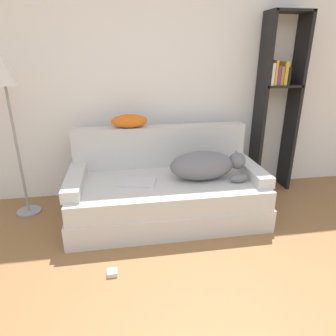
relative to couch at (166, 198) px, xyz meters
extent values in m
cube|color=white|center=(0.07, 0.68, 1.16)|extent=(7.45, 0.06, 2.70)
cube|color=silver|center=(0.00, 0.00, -0.09)|extent=(1.81, 0.92, 0.22)
cube|color=silver|center=(0.00, -0.01, 0.11)|extent=(1.77, 0.88, 0.18)
cube|color=silver|center=(0.00, 0.39, 0.41)|extent=(1.77, 0.15, 0.42)
cube|color=silver|center=(-0.83, -0.01, 0.25)|extent=(0.15, 0.73, 0.10)
cube|color=silver|center=(0.83, -0.01, 0.25)|extent=(0.15, 0.73, 0.10)
ellipsoid|color=slate|center=(0.33, -0.05, 0.34)|extent=(0.60, 0.30, 0.27)
sphere|color=slate|center=(0.67, -0.05, 0.37)|extent=(0.16, 0.16, 0.16)
cone|color=slate|center=(0.67, -0.09, 0.42)|extent=(0.06, 0.06, 0.07)
cone|color=slate|center=(0.67, -0.01, 0.42)|extent=(0.06, 0.06, 0.07)
ellipsoid|color=slate|center=(0.65, -0.19, 0.24)|extent=(0.18, 0.07, 0.08)
cube|color=silver|center=(-0.28, -0.04, 0.21)|extent=(0.38, 0.29, 0.02)
ellipsoid|color=orange|center=(-0.31, 0.39, 0.69)|extent=(0.36, 0.20, 0.13)
cube|color=black|center=(1.12, 0.50, 0.76)|extent=(0.04, 0.26, 1.91)
cube|color=black|center=(1.52, 0.50, 0.76)|extent=(0.04, 0.26, 1.91)
cube|color=black|center=(1.32, 0.50, 1.70)|extent=(0.41, 0.26, 0.02)
cube|color=black|center=(1.32, 0.50, 0.99)|extent=(0.41, 0.26, 0.02)
cube|color=silver|center=(1.17, 0.49, 1.11)|extent=(0.03, 0.20, 0.22)
cube|color=gold|center=(1.20, 0.49, 1.13)|extent=(0.03, 0.20, 0.25)
cube|color=#753384|center=(1.24, 0.49, 1.10)|extent=(0.03, 0.20, 0.20)
cube|color=olive|center=(1.27, 0.49, 1.10)|extent=(0.03, 0.20, 0.19)
cube|color=gold|center=(1.31, 0.49, 1.12)|extent=(0.04, 0.20, 0.23)
cube|color=black|center=(1.35, 0.49, 1.09)|extent=(0.03, 0.20, 0.18)
cylinder|color=gray|center=(-1.36, 0.29, -0.18)|extent=(0.23, 0.23, 0.02)
cylinder|color=gray|center=(-1.36, 0.29, 0.44)|extent=(0.02, 0.02, 1.23)
cone|color=silver|center=(-1.36, 0.29, 1.18)|extent=(0.24, 0.24, 0.23)
cube|color=silver|center=(-0.52, -0.77, -0.18)|extent=(0.07, 0.07, 0.03)
camera|label=1|loc=(-0.41, -2.57, 1.32)|focal=32.00mm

